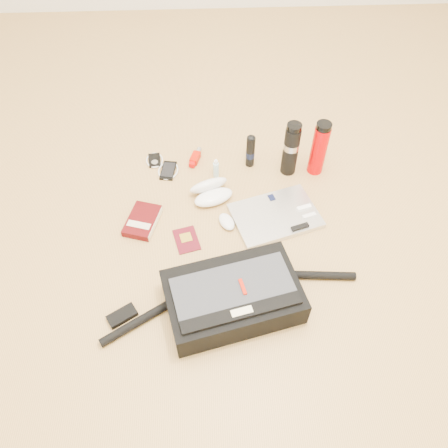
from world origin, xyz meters
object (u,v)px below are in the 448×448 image
at_px(thermos_black, 291,149).
at_px(book, 143,221).
at_px(thermos_red, 319,148).
at_px(messenger_bag, 232,297).
at_px(laptop, 276,216).

bearing_deg(thermos_black, book, -156.41).
relative_size(book, thermos_red, 0.76).
bearing_deg(messenger_bag, thermos_red, 44.55).
relative_size(messenger_bag, book, 4.63).
bearing_deg(book, thermos_black, 40.36).
height_order(laptop, thermos_red, thermos_red).
bearing_deg(messenger_bag, book, 117.71).
bearing_deg(thermos_red, book, -160.03).
distance_m(messenger_bag, book, 0.53).
xyz_separation_m(messenger_bag, thermos_black, (0.30, 0.68, 0.07)).
relative_size(messenger_bag, thermos_red, 3.50).
bearing_deg(laptop, thermos_black, 55.02).
distance_m(book, thermos_black, 0.71).
distance_m(thermos_black, thermos_red, 0.12).
relative_size(book, thermos_black, 0.76).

